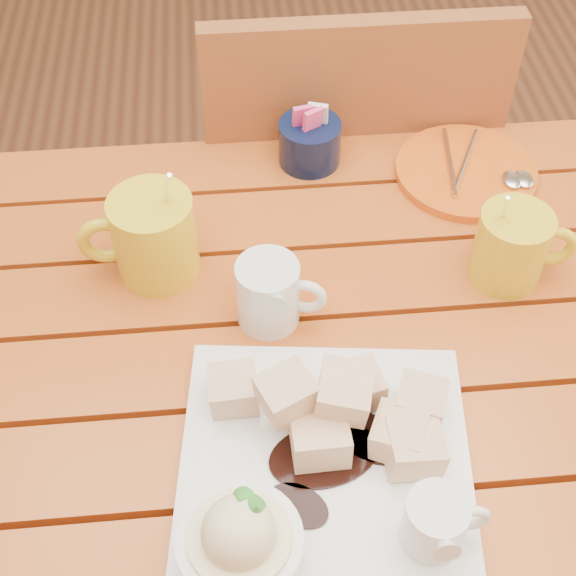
{
  "coord_description": "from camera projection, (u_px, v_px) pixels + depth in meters",
  "views": [
    {
      "loc": [
        -0.07,
        -0.53,
        1.48
      ],
      "look_at": [
        -0.02,
        0.05,
        0.82
      ],
      "focal_mm": 50.0,
      "sensor_mm": 36.0,
      "label": 1
    }
  ],
  "objects": [
    {
      "name": "cream_pitcher",
      "position": [
        270.0,
        292.0,
        0.91
      ],
      "size": [
        0.1,
        0.09,
        0.09
      ],
      "rotation": [
        0.0,
        0.0,
        -0.25
      ],
      "color": "white",
      "rests_on": "table"
    },
    {
      "name": "orange_saucer",
      "position": [
        467.0,
        172.0,
        1.1
      ],
      "size": [
        0.19,
        0.19,
        0.02
      ],
      "rotation": [
        0.0,
        0.0,
        -0.31
      ],
      "color": "#D65612",
      "rests_on": "table"
    },
    {
      "name": "coffee_mug_right",
      "position": [
        513.0,
        246.0,
        0.95
      ],
      "size": [
        0.12,
        0.09,
        0.14
      ],
      "rotation": [
        0.0,
        0.0,
        -0.08
      ],
      "color": "gold",
      "rests_on": "table"
    },
    {
      "name": "table",
      "position": [
        305.0,
        410.0,
        0.98
      ],
      "size": [
        1.2,
        0.79,
        0.75
      ],
      "color": "#A44415",
      "rests_on": "ground"
    },
    {
      "name": "chair_far",
      "position": [
        338.0,
        194.0,
        1.42
      ],
      "size": [
        0.44,
        0.44,
        0.93
      ],
      "rotation": [
        0.0,
        0.0,
        3.14
      ],
      "color": "brown",
      "rests_on": "ground"
    },
    {
      "name": "dessert_plate",
      "position": [
        313.0,
        479.0,
        0.77
      ],
      "size": [
        0.32,
        0.32,
        0.12
      ],
      "rotation": [
        0.0,
        0.0,
        -0.12
      ],
      "color": "white",
      "rests_on": "table"
    },
    {
      "name": "coffee_mug_left",
      "position": [
        152.0,
        236.0,
        0.95
      ],
      "size": [
        0.14,
        0.1,
        0.17
      ],
      "rotation": [
        0.0,
        0.0,
        0.02
      ],
      "color": "gold",
      "rests_on": "table"
    },
    {
      "name": "sugar_caddy",
      "position": [
        310.0,
        142.0,
        1.1
      ],
      "size": [
        0.09,
        0.09,
        0.09
      ],
      "color": "black",
      "rests_on": "table"
    }
  ]
}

